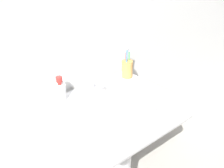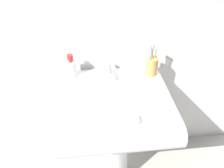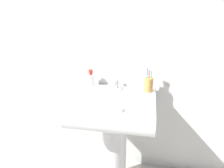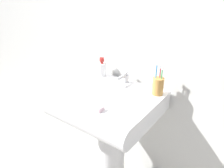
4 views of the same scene
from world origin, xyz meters
name	(u,v)px [view 2 (image 2 of 4)]	position (x,y,z in m)	size (l,w,h in m)	color
sink_pedestal	(114,147)	(0.00, 0.00, 0.32)	(0.19, 0.19, 0.63)	white
sink_basin	(115,109)	(0.00, -0.05, 0.69)	(0.57, 0.53, 0.12)	white
faucet	(108,70)	(-0.02, 0.17, 0.79)	(0.04, 0.13, 0.07)	silver
toothbrush_cup	(152,66)	(0.23, 0.16, 0.81)	(0.07, 0.07, 0.20)	#D19347
soap_bottle	(71,68)	(-0.22, 0.19, 0.81)	(0.06, 0.06, 0.13)	white
bar_soap	(131,120)	(0.05, -0.20, 0.77)	(0.07, 0.04, 0.02)	silver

